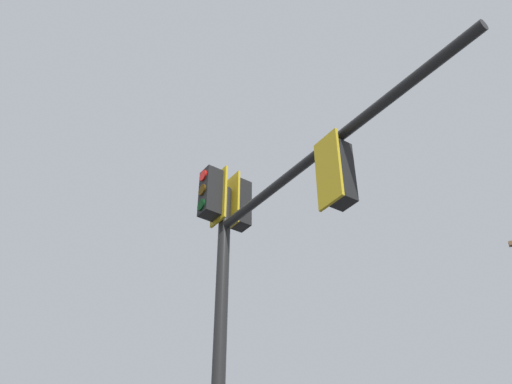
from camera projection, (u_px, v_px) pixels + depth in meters
signal_mast_assembly at (251, 262)px, 8.05m from camera, size 3.12×4.70×7.14m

